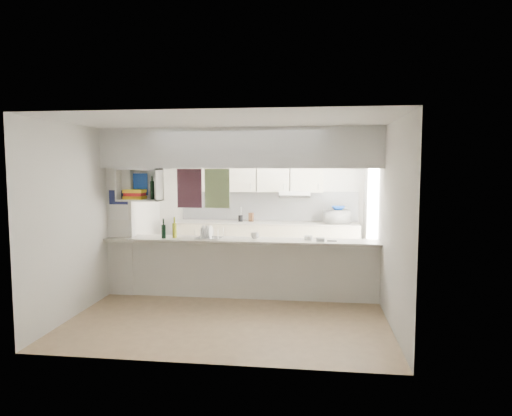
% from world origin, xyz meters
% --- Properties ---
extents(floor, '(4.80, 4.80, 0.00)m').
position_xyz_m(floor, '(0.00, 0.00, 0.00)').
color(floor, '#947656').
rests_on(floor, ground).
extents(ceiling, '(4.80, 4.80, 0.00)m').
position_xyz_m(ceiling, '(0.00, 0.00, 2.60)').
color(ceiling, white).
rests_on(ceiling, wall_back).
extents(wall_back, '(4.20, 0.00, 4.20)m').
position_xyz_m(wall_back, '(0.00, 2.40, 1.30)').
color(wall_back, silver).
rests_on(wall_back, floor).
extents(wall_left, '(0.00, 4.80, 4.80)m').
position_xyz_m(wall_left, '(-2.10, 0.00, 1.30)').
color(wall_left, silver).
rests_on(wall_left, floor).
extents(wall_right, '(0.00, 4.80, 4.80)m').
position_xyz_m(wall_right, '(2.10, 0.00, 1.30)').
color(wall_right, silver).
rests_on(wall_right, floor).
extents(servery_partition, '(4.20, 0.50, 2.60)m').
position_xyz_m(servery_partition, '(-0.17, 0.00, 1.66)').
color(servery_partition, silver).
rests_on(servery_partition, floor).
extents(cubby_shelf, '(0.65, 0.35, 0.50)m').
position_xyz_m(cubby_shelf, '(-1.57, -0.06, 1.71)').
color(cubby_shelf, white).
rests_on(cubby_shelf, bulkhead).
extents(kitchen_run, '(3.60, 0.63, 2.24)m').
position_xyz_m(kitchen_run, '(0.16, 2.14, 0.83)').
color(kitchen_run, beige).
rests_on(kitchen_run, floor).
extents(microwave, '(0.53, 0.40, 0.27)m').
position_xyz_m(microwave, '(1.56, 2.11, 1.05)').
color(microwave, white).
rests_on(microwave, bench_top).
extents(bowl, '(0.27, 0.27, 0.07)m').
position_xyz_m(bowl, '(1.59, 2.10, 1.22)').
color(bowl, navy).
rests_on(bowl, microwave).
extents(dish_rack, '(0.42, 0.34, 0.21)m').
position_xyz_m(dish_rack, '(-0.49, -0.00, 1.00)').
color(dish_rack, silver).
rests_on(dish_rack, breakfast_bar).
extents(cup, '(0.13, 0.13, 0.10)m').
position_xyz_m(cup, '(0.23, -0.05, 0.98)').
color(cup, white).
rests_on(cup, dish_rack).
extents(wine_bottles, '(0.22, 0.15, 0.32)m').
position_xyz_m(wine_bottles, '(-1.11, -0.05, 1.04)').
color(wine_bottles, black).
rests_on(wine_bottles, breakfast_bar).
extents(plastic_tubs, '(0.48, 0.21, 0.06)m').
position_xyz_m(plastic_tubs, '(1.13, -0.01, 0.95)').
color(plastic_tubs, silver).
rests_on(plastic_tubs, breakfast_bar).
extents(utensil_jar, '(0.09, 0.09, 0.13)m').
position_xyz_m(utensil_jar, '(-0.34, 2.15, 0.98)').
color(utensil_jar, black).
rests_on(utensil_jar, bench_top).
extents(knife_block, '(0.10, 0.09, 0.18)m').
position_xyz_m(knife_block, '(-0.13, 2.18, 1.01)').
color(knife_block, '#4E2F1A').
rests_on(knife_block, bench_top).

